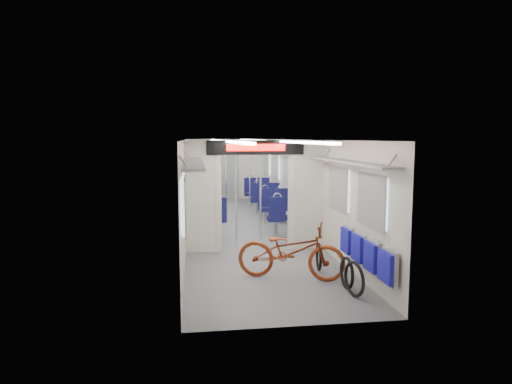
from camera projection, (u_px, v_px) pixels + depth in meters
The scene contains 14 objects.
carriage at pixel (245, 172), 11.17m from camera, with size 12.00×12.02×2.31m.
bicycle at pixel (291, 251), 7.57m from camera, with size 0.63×1.80×0.95m, color maroon.
flip_bench at pixel (365, 252), 7.06m from camera, with size 0.12×2.09×0.50m.
bike_hoop_a at pixel (354, 281), 6.73m from camera, with size 0.54×0.54×0.05m, color black.
bike_hoop_b at pixel (347, 275), 7.08m from camera, with size 0.51×0.51×0.05m, color black.
bike_hoop_c at pixel (319, 258), 8.07m from camera, with size 0.50×0.50×0.05m, color black.
seat_bay_near_left at pixel (207, 210), 11.63m from camera, with size 0.88×1.91×1.05m.
seat_bay_near_right at pixel (280, 209), 11.80m from camera, with size 0.88×1.92×1.05m.
seat_bay_far_left at pixel (204, 193), 14.98m from camera, with size 0.93×2.18×1.13m.
seat_bay_far_right at pixel (261, 193), 15.05m from camera, with size 0.89×1.97×1.07m.
stanchion_near_left at pixel (236, 194), 9.75m from camera, with size 0.04×0.04×2.30m, color silver.
stanchion_near_right at pixel (261, 190), 10.42m from camera, with size 0.05×0.05×2.30m, color silver.
stanchion_far_left at pixel (226, 179), 13.39m from camera, with size 0.04×0.04×2.30m, color silver.
stanchion_far_right at pixel (250, 179), 13.32m from camera, with size 0.04×0.04×2.30m, color silver.
Camera 1 is at (-1.28, -11.34, 2.35)m, focal length 32.00 mm.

